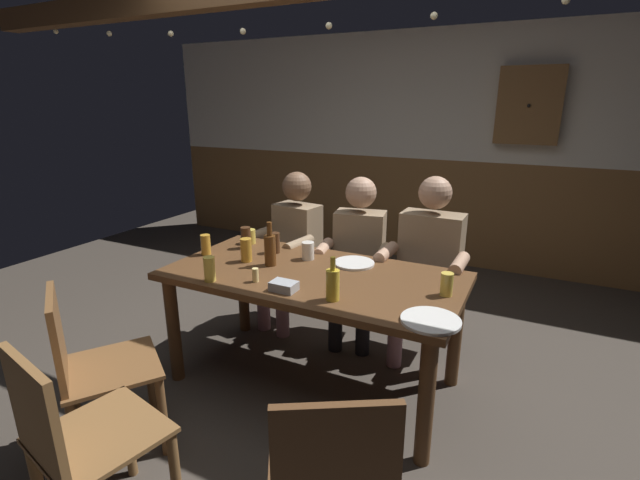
% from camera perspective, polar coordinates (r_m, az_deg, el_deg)
% --- Properties ---
extents(ground_plane, '(7.80, 7.80, 0.00)m').
position_cam_1_polar(ground_plane, '(2.95, -1.86, -18.30)').
color(ground_plane, '#423A33').
extents(back_wall_upper, '(6.50, 0.12, 1.29)m').
position_cam_1_polar(back_wall_upper, '(5.03, 13.94, 17.28)').
color(back_wall_upper, silver).
extents(back_wall_wainscot, '(6.50, 0.12, 1.12)m').
position_cam_1_polar(back_wall_wainscot, '(5.16, 12.98, 3.79)').
color(back_wall_wainscot, brown).
rests_on(back_wall_wainscot, ground_plane).
extents(dining_table, '(1.75, 0.89, 0.74)m').
position_cam_1_polar(dining_table, '(2.72, -0.90, -6.18)').
color(dining_table, brown).
rests_on(dining_table, ground_plane).
extents(person_0, '(0.52, 0.55, 1.20)m').
position_cam_1_polar(person_0, '(3.51, -3.58, -0.22)').
color(person_0, '#997F60').
rests_on(person_0, ground_plane).
extents(person_1, '(0.54, 0.57, 1.20)m').
position_cam_1_polar(person_1, '(3.28, 4.76, -1.50)').
color(person_1, '#997F60').
rests_on(person_1, ground_plane).
extents(person_2, '(0.56, 0.51, 1.24)m').
position_cam_1_polar(person_2, '(3.13, 13.44, -2.44)').
color(person_2, '#997F60').
rests_on(person_2, ground_plane).
extents(chair_empty_near_left, '(0.52, 0.52, 0.88)m').
position_cam_1_polar(chair_empty_near_left, '(2.09, -28.21, -21.46)').
color(chair_empty_near_left, brown).
rests_on(chair_empty_near_left, ground_plane).
extents(chair_empty_far_end, '(0.61, 0.61, 0.88)m').
position_cam_1_polar(chair_empty_far_end, '(2.53, -26.81, -14.13)').
color(chair_empty_far_end, brown).
rests_on(chair_empty_far_end, ground_plane).
extents(table_candle, '(0.04, 0.04, 0.08)m').
position_cam_1_polar(table_candle, '(2.57, -8.15, -4.40)').
color(table_candle, '#F9E08C').
rests_on(table_candle, dining_table).
extents(condiment_caddy, '(0.14, 0.10, 0.05)m').
position_cam_1_polar(condiment_caddy, '(2.44, -4.59, -5.82)').
color(condiment_caddy, '#B2B7BC').
rests_on(condiment_caddy, dining_table).
extents(plate_0, '(0.25, 0.25, 0.01)m').
position_cam_1_polar(plate_0, '(2.83, 4.32, -2.92)').
color(plate_0, white).
rests_on(plate_0, dining_table).
extents(plate_1, '(0.28, 0.28, 0.01)m').
position_cam_1_polar(plate_1, '(2.18, 13.80, -9.83)').
color(plate_1, white).
rests_on(plate_1, dining_table).
extents(bottle_0, '(0.07, 0.07, 0.23)m').
position_cam_1_polar(bottle_0, '(2.30, 1.61, -5.55)').
color(bottle_0, gold).
rests_on(bottle_0, dining_table).
extents(bottle_1, '(0.07, 0.07, 0.28)m').
position_cam_1_polar(bottle_1, '(2.79, -6.32, -1.11)').
color(bottle_1, '#593314').
rests_on(bottle_1, dining_table).
extents(pint_glass_0, '(0.06, 0.06, 0.14)m').
position_cam_1_polar(pint_glass_0, '(3.07, -14.22, -0.59)').
color(pint_glass_0, gold).
rests_on(pint_glass_0, dining_table).
extents(pint_glass_1, '(0.07, 0.07, 0.12)m').
position_cam_1_polar(pint_glass_1, '(2.45, 15.69, -5.40)').
color(pint_glass_1, '#E5C64C').
rests_on(pint_glass_1, dining_table).
extents(pint_glass_2, '(0.07, 0.07, 0.14)m').
position_cam_1_polar(pint_glass_2, '(3.03, -5.71, -0.35)').
color(pint_glass_2, '#4C2D19').
rests_on(pint_glass_2, dining_table).
extents(pint_glass_3, '(0.07, 0.07, 0.15)m').
position_cam_1_polar(pint_glass_3, '(2.89, -9.29, -1.26)').
color(pint_glass_3, gold).
rests_on(pint_glass_3, dining_table).
extents(pint_glass_4, '(0.07, 0.07, 0.15)m').
position_cam_1_polar(pint_glass_4, '(3.15, -9.34, 0.29)').
color(pint_glass_4, '#4C2D19').
rests_on(pint_glass_4, dining_table).
extents(pint_glass_5, '(0.08, 0.08, 0.10)m').
position_cam_1_polar(pint_glass_5, '(3.26, -8.83, 0.45)').
color(pint_glass_5, '#E5C64C').
rests_on(pint_glass_5, dining_table).
extents(pint_glass_6, '(0.06, 0.06, 0.14)m').
position_cam_1_polar(pint_glass_6, '(2.62, -13.77, -3.57)').
color(pint_glass_6, '#E5C64C').
rests_on(pint_glass_6, dining_table).
extents(pint_glass_7, '(0.08, 0.08, 0.11)m').
position_cam_1_polar(pint_glass_7, '(2.90, -1.53, -1.36)').
color(pint_glass_7, white).
rests_on(pint_glass_7, dining_table).
extents(wall_dart_cabinet, '(0.56, 0.15, 0.70)m').
position_cam_1_polar(wall_dart_cabinet, '(4.76, 24.88, 15.13)').
color(wall_dart_cabinet, brown).
extents(string_lights, '(4.59, 0.04, 0.15)m').
position_cam_1_polar(string_lights, '(2.72, 1.14, 26.37)').
color(string_lights, '#F9EAB2').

